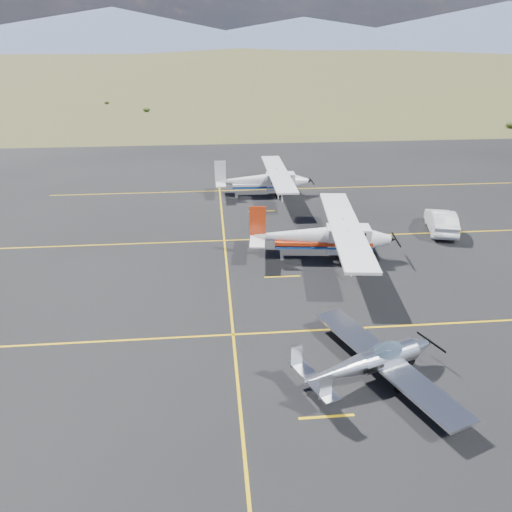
# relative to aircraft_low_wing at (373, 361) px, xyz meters

# --- Properties ---
(ground) EXTENTS (1600.00, 1600.00, 0.00)m
(ground) POSITION_rel_aircraft_low_wing_xyz_m (0.80, 1.58, -0.84)
(ground) COLOR #383D1C
(ground) RESTS_ON ground
(apron) EXTENTS (72.00, 72.00, 0.02)m
(apron) POSITION_rel_aircraft_low_wing_xyz_m (0.80, 8.58, -0.84)
(apron) COLOR black
(apron) RESTS_ON ground
(aircraft_low_wing) EXTENTS (5.93, 7.98, 1.76)m
(aircraft_low_wing) POSITION_rel_aircraft_low_wing_xyz_m (0.00, 0.00, 0.00)
(aircraft_low_wing) COLOR silver
(aircraft_low_wing) RESTS_ON apron
(aircraft_cessna) EXTENTS (7.59, 12.57, 3.17)m
(aircraft_cessna) POSITION_rel_aircraft_low_wing_xyz_m (0.52, 11.43, 0.56)
(aircraft_cessna) COLOR white
(aircraft_cessna) RESTS_ON apron
(aircraft_plain) EXTENTS (6.87, 11.45, 2.91)m
(aircraft_plain) POSITION_rel_aircraft_low_wing_xyz_m (-1.60, 24.10, 0.45)
(aircraft_plain) COLOR silver
(aircraft_plain) RESTS_ON apron
(sedan) EXTENTS (2.63, 4.74, 1.48)m
(sedan) POSITION_rel_aircraft_low_wing_xyz_m (9.37, 14.85, -0.09)
(sedan) COLOR silver
(sedan) RESTS_ON apron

